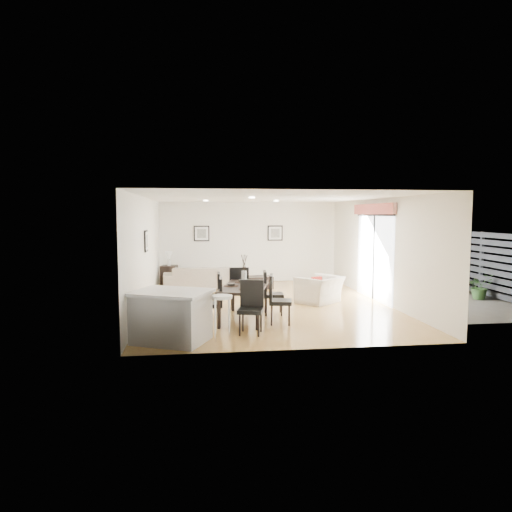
{
  "coord_description": "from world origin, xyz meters",
  "views": [
    {
      "loc": [
        -1.75,
        -11.41,
        2.29
      ],
      "look_at": [
        -0.22,
        0.4,
        1.2
      ],
      "focal_mm": 32.0,
      "sensor_mm": 36.0,
      "label": 1
    }
  ],
  "objects": [
    {
      "name": "table_lamp",
      "position": [
        -2.66,
        3.38,
        0.94
      ],
      "size": [
        0.23,
        0.23,
        0.44
      ],
      "color": "white",
      "rests_on": "side_table"
    },
    {
      "name": "ground",
      "position": [
        0.0,
        0.0,
        0.0
      ],
      "size": [
        8.0,
        8.0,
        0.0
      ],
      "primitive_type": "plane",
      "color": "tan",
      "rests_on": "ground"
    },
    {
      "name": "courtyard_plant_a",
      "position": [
        5.81,
        -0.11,
        0.35
      ],
      "size": [
        0.64,
        0.56,
        0.7
      ],
      "primitive_type": "imported",
      "rotation": [
        0.0,
        0.0,
        0.01
      ],
      "color": "#2F5123",
      "rests_on": "ground"
    },
    {
      "name": "wall_back",
      "position": [
        0.0,
        4.0,
        1.35
      ],
      "size": [
        6.0,
        0.04,
        2.7
      ],
      "primitive_type": "cube",
      "color": "white",
      "rests_on": "ground"
    },
    {
      "name": "dining_chair_foot",
      "position": [
        -0.76,
        -0.59,
        0.58
      ],
      "size": [
        0.5,
        0.5,
        1.03
      ],
      "rotation": [
        0.0,
        0.0,
        3.06
      ],
      "color": "black",
      "rests_on": "ground"
    },
    {
      "name": "framed_print_back_left",
      "position": [
        -1.6,
        3.97,
        1.65
      ],
      "size": [
        0.52,
        0.04,
        0.52
      ],
      "color": "black",
      "rests_on": "wall_back"
    },
    {
      "name": "cushion",
      "position": [
        1.27,
        -0.15,
        0.55
      ],
      "size": [
        0.31,
        0.23,
        0.3
      ],
      "primitive_type": "cube",
      "rotation": [
        0.0,
        0.0,
        3.67
      ],
      "color": "maroon",
      "rests_on": "armchair"
    },
    {
      "name": "dining_chair_efar",
      "position": [
        -0.12,
        -1.24,
        0.56
      ],
      "size": [
        0.49,
        0.49,
        1.0
      ],
      "rotation": [
        0.0,
        0.0,
        1.48
      ],
      "color": "black",
      "rests_on": "ground"
    },
    {
      "name": "courtyard_plant_b",
      "position": [
        5.64,
        0.71,
        0.36
      ],
      "size": [
        0.51,
        0.51,
        0.73
      ],
      "primitive_type": "imported",
      "rotation": [
        0.0,
        0.0,
        0.29
      ],
      "color": "#2F5123",
      "rests_on": "ground"
    },
    {
      "name": "framed_print_left_wall",
      "position": [
        -2.97,
        -0.2,
        1.65
      ],
      "size": [
        0.04,
        0.52,
        0.52
      ],
      "rotation": [
        0.0,
        0.0,
        1.57
      ],
      "color": "black",
      "rests_on": "wall_left"
    },
    {
      "name": "dining_table",
      "position": [
        -0.75,
        -1.7,
        0.67
      ],
      "size": [
        1.32,
        1.96,
        0.75
      ],
      "rotation": [
        0.0,
        0.0,
        -0.25
      ],
      "color": "black",
      "rests_on": "ground"
    },
    {
      "name": "wall_front",
      "position": [
        0.0,
        -4.0,
        1.35
      ],
      "size": [
        6.0,
        0.04,
        2.7
      ],
      "primitive_type": "cube",
      "color": "white",
      "rests_on": "ground"
    },
    {
      "name": "dining_chair_wfar",
      "position": [
        -1.39,
        -1.25,
        0.55
      ],
      "size": [
        0.47,
        0.47,
        0.98
      ],
      "rotation": [
        0.0,
        0.0,
        -1.63
      ],
      "color": "black",
      "rests_on": "ground"
    },
    {
      "name": "dining_chair_wnear",
      "position": [
        -1.39,
        -2.15,
        0.55
      ],
      "size": [
        0.47,
        0.47,
        0.99
      ],
      "rotation": [
        0.0,
        0.0,
        -1.63
      ],
      "color": "black",
      "rests_on": "ground"
    },
    {
      "name": "kitchen_island",
      "position": [
        -2.23,
        -3.23,
        0.47
      ],
      "size": [
        1.63,
        1.48,
        0.93
      ],
      "rotation": [
        0.0,
        0.0,
        -0.43
      ],
      "color": "silver",
      "rests_on": "ground"
    },
    {
      "name": "coffee_table",
      "position": [
        0.05,
        2.44,
        0.19
      ],
      "size": [
        1.03,
        0.73,
        0.38
      ],
      "primitive_type": "cube",
      "rotation": [
        0.0,
        0.0,
        0.18
      ],
      "color": "black",
      "rests_on": "ground"
    },
    {
      "name": "armchair",
      "position": [
        1.37,
        -0.05,
        0.34
      ],
      "size": [
        1.41,
        1.39,
        0.69
      ],
      "primitive_type": "imported",
      "rotation": [
        0.0,
        0.0,
        3.84
      ],
      "color": "white",
      "rests_on": "ground"
    },
    {
      "name": "sliding_door",
      "position": [
        2.96,
        0.3,
        1.66
      ],
      "size": [
        0.12,
        2.7,
        2.57
      ],
      "color": "white",
      "rests_on": "wall_right"
    },
    {
      "name": "dining_chair_enear",
      "position": [
        -0.12,
        -2.13,
        0.58
      ],
      "size": [
        0.54,
        0.54,
        1.03
      ],
      "rotation": [
        0.0,
        0.0,
        1.38
      ],
      "color": "black",
      "rests_on": "ground"
    },
    {
      "name": "side_table",
      "position": [
        -2.66,
        3.38,
        0.33
      ],
      "size": [
        0.56,
        0.56,
        0.65
      ],
      "primitive_type": "cube",
      "rotation": [
        0.0,
        0.0,
        -0.15
      ],
      "color": "black",
      "rests_on": "ground"
    },
    {
      "name": "courtyard",
      "position": [
        6.16,
        0.87,
        0.92
      ],
      "size": [
        6.0,
        6.0,
        2.0
      ],
      "color": "gray",
      "rests_on": "ground"
    },
    {
      "name": "dining_chair_head",
      "position": [
        -0.73,
        -2.81,
        0.57
      ],
      "size": [
        0.56,
        0.56,
        1.02
      ],
      "rotation": [
        0.0,
        0.0,
        -0.26
      ],
      "color": "black",
      "rests_on": "ground"
    },
    {
      "name": "sofa",
      "position": [
        -1.64,
        2.74,
        0.34
      ],
      "size": [
        2.35,
        1.01,
        0.68
      ],
      "primitive_type": "imported",
      "rotation": [
        0.0,
        0.0,
        3.19
      ],
      "color": "gray",
      "rests_on": "ground"
    },
    {
      "name": "vase",
      "position": [
        -0.75,
        -1.7,
        1.03
      ],
      "size": [
        0.88,
        1.35,
        0.68
      ],
      "color": "white",
      "rests_on": "dining_table"
    },
    {
      "name": "bar_stool",
      "position": [
        -1.31,
        -3.23,
        0.71
      ],
      "size": [
        0.38,
        0.38,
        0.82
      ],
      "color": "silver",
      "rests_on": "ground"
    },
    {
      "name": "wall_left",
      "position": [
        -3.0,
        0.0,
        1.35
      ],
      "size": [
        0.04,
        8.0,
        2.7
      ],
      "primitive_type": "cube",
      "color": "white",
      "rests_on": "ground"
    },
    {
      "name": "framed_print_back_right",
      "position": [
        0.9,
        3.97,
        1.65
      ],
      "size": [
        0.52,
        0.04,
        0.52
      ],
      "color": "black",
      "rests_on": "wall_back"
    },
    {
      "name": "wall_right",
      "position": [
        3.0,
        0.0,
        1.35
      ],
      "size": [
        0.04,
        8.0,
        2.7
      ],
      "primitive_type": "cube",
      "color": "white",
      "rests_on": "ground"
    },
    {
      "name": "ceiling",
      "position": [
        0.0,
        0.0,
        2.7
      ],
      "size": [
        6.0,
        8.0,
        0.02
      ],
      "primitive_type": "cube",
      "color": "white",
      "rests_on": "wall_back"
    }
  ]
}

